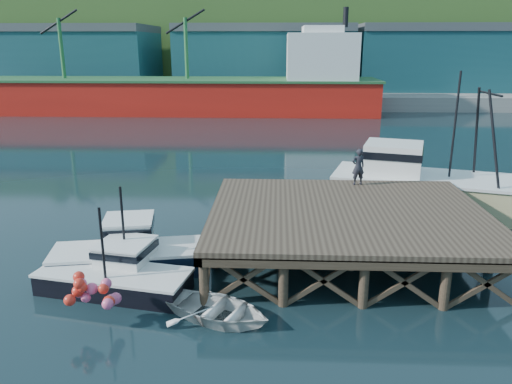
# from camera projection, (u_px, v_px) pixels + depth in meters

# --- Properties ---
(ground) EXTENTS (300.00, 300.00, 0.00)m
(ground) POSITION_uv_depth(u_px,v_px,m) (224.00, 252.00, 22.65)
(ground) COLOR black
(ground) RESTS_ON ground
(wharf) EXTENTS (12.00, 10.00, 2.62)m
(wharf) POSITION_uv_depth(u_px,v_px,m) (348.00, 215.00, 21.69)
(wharf) COLOR brown
(wharf) RESTS_ON ground
(far_quay) EXTENTS (160.00, 40.00, 2.00)m
(far_quay) POSITION_uv_depth(u_px,v_px,m) (265.00, 92.00, 89.43)
(far_quay) COLOR gray
(far_quay) RESTS_ON ground
(warehouse_left) EXTENTS (32.00, 16.00, 9.00)m
(warehouse_left) POSITION_uv_depth(u_px,v_px,m) (58.00, 60.00, 84.56)
(warehouse_left) COLOR #1A4E57
(warehouse_left) RESTS_ON far_quay
(warehouse_mid) EXTENTS (28.00, 16.00, 9.00)m
(warehouse_mid) POSITION_uv_depth(u_px,v_px,m) (264.00, 61.00, 83.08)
(warehouse_mid) COLOR #1A4E57
(warehouse_mid) RESTS_ON far_quay
(warehouse_right) EXTENTS (30.00, 16.00, 9.00)m
(warehouse_right) POSITION_uv_depth(u_px,v_px,m) (447.00, 61.00, 81.82)
(warehouse_right) COLOR #1A4E57
(warehouse_right) RESTS_ON far_quay
(cargo_ship) EXTENTS (55.50, 10.00, 13.75)m
(cargo_ship) POSITION_uv_depth(u_px,v_px,m) (199.00, 89.00, 68.06)
(cargo_ship) COLOR red
(cargo_ship) RESTS_ON ground
(hillside) EXTENTS (220.00, 50.00, 22.00)m
(hillside) POSITION_uv_depth(u_px,v_px,m) (269.00, 36.00, 115.34)
(hillside) COLOR #2D511E
(hillside) RESTS_ON ground
(boat_navy) EXTENTS (6.40, 3.89, 3.82)m
(boat_navy) POSITION_uv_depth(u_px,v_px,m) (128.00, 251.00, 20.87)
(boat_navy) COLOR black
(boat_navy) RESTS_ON ground
(boat_black) EXTENTS (6.06, 5.03, 3.56)m
(boat_black) POSITION_uv_depth(u_px,v_px,m) (117.00, 273.00, 19.09)
(boat_black) COLOR black
(boat_black) RESTS_ON ground
(trawler) EXTENTS (12.27, 7.25, 7.75)m
(trawler) POSITION_uv_depth(u_px,v_px,m) (434.00, 183.00, 27.96)
(trawler) COLOR tan
(trawler) RESTS_ON ground
(dinghy) EXTENTS (4.50, 3.96, 0.77)m
(dinghy) POSITION_uv_depth(u_px,v_px,m) (219.00, 310.00, 16.97)
(dinghy) COLOR silver
(dinghy) RESTS_ON ground
(dockworker) EXTENTS (0.77, 0.59, 1.88)m
(dockworker) POSITION_uv_depth(u_px,v_px,m) (358.00, 167.00, 25.48)
(dockworker) COLOR black
(dockworker) RESTS_ON wharf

